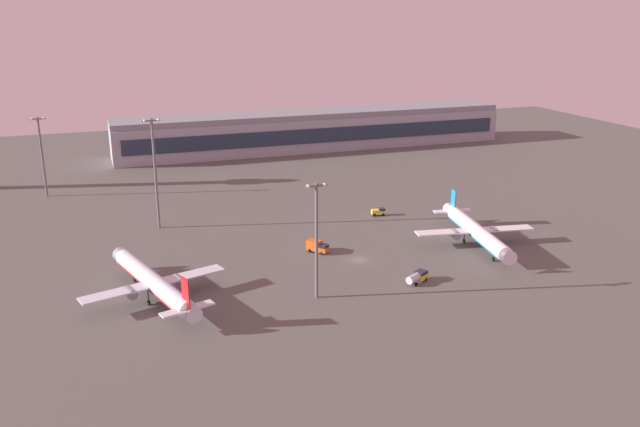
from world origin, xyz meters
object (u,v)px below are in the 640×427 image
(cargo_loader, at_px, (379,212))
(apron_light_central, at_px, (155,168))
(apron_light_east, at_px, (42,152))
(catering_truck, at_px, (317,246))
(airplane_near_gate, at_px, (154,282))
(apron_light_west, at_px, (317,233))
(fuel_truck, at_px, (417,277))
(airplane_far_stand, at_px, (475,231))

(cargo_loader, height_order, apron_light_central, apron_light_central)
(apron_light_east, bearing_deg, catering_truck, -49.89)
(airplane_near_gate, xyz_separation_m, apron_light_west, (32.90, -10.63, 10.64))
(cargo_loader, height_order, apron_light_east, apron_light_east)
(catering_truck, relative_size, apron_light_west, 0.23)
(apron_light_central, bearing_deg, fuel_truck, -49.56)
(airplane_near_gate, relative_size, apron_light_central, 1.28)
(apron_light_east, bearing_deg, fuel_truck, -52.14)
(apron_light_west, xyz_separation_m, apron_light_east, (-57.64, 105.38, 0.38))
(cargo_loader, relative_size, fuel_truck, 0.68)
(airplane_far_stand, distance_m, fuel_truck, 31.06)
(apron_light_east, bearing_deg, apron_light_west, -61.32)
(cargo_loader, bearing_deg, airplane_far_stand, 33.67)
(airplane_near_gate, distance_m, apron_light_west, 36.18)
(cargo_loader, distance_m, catering_truck, 36.13)
(airplane_far_stand, height_order, apron_light_east, apron_light_east)
(apron_light_west, distance_m, apron_light_central, 65.18)
(apron_light_west, distance_m, apron_light_east, 120.11)
(apron_light_west, bearing_deg, airplane_near_gate, 162.09)
(cargo_loader, distance_m, apron_light_west, 62.95)
(cargo_loader, relative_size, apron_light_east, 0.17)
(apron_light_east, height_order, apron_light_central, apron_light_central)
(airplane_near_gate, xyz_separation_m, catering_truck, (42.13, 15.35, -2.35))
(airplane_near_gate, height_order, apron_light_west, apron_light_west)
(airplane_far_stand, relative_size, apron_light_east, 1.55)
(airplane_far_stand, bearing_deg, apron_light_central, -19.24)
(apron_light_central, bearing_deg, airplane_far_stand, -28.94)
(airplane_near_gate, xyz_separation_m, airplane_far_stand, (82.87, 6.63, 0.02))
(airplane_far_stand, bearing_deg, apron_light_east, -29.61)
(catering_truck, bearing_deg, fuel_truck, 79.77)
(fuel_truck, relative_size, apron_light_west, 0.26)
(cargo_loader, height_order, fuel_truck, fuel_truck)
(apron_light_east, bearing_deg, apron_light_central, -55.77)
(airplane_near_gate, relative_size, fuel_truck, 6.10)
(airplane_far_stand, relative_size, fuel_truck, 6.23)
(airplane_near_gate, relative_size, catering_truck, 6.82)
(apron_light_west, bearing_deg, fuel_truck, 0.21)
(airplane_far_stand, height_order, apron_light_central, apron_light_central)
(airplane_far_stand, relative_size, apron_light_west, 1.60)
(airplane_far_stand, distance_m, apron_light_west, 53.92)
(fuel_truck, distance_m, apron_light_central, 79.71)
(catering_truck, xyz_separation_m, apron_light_central, (-35.67, 33.53, 15.86))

